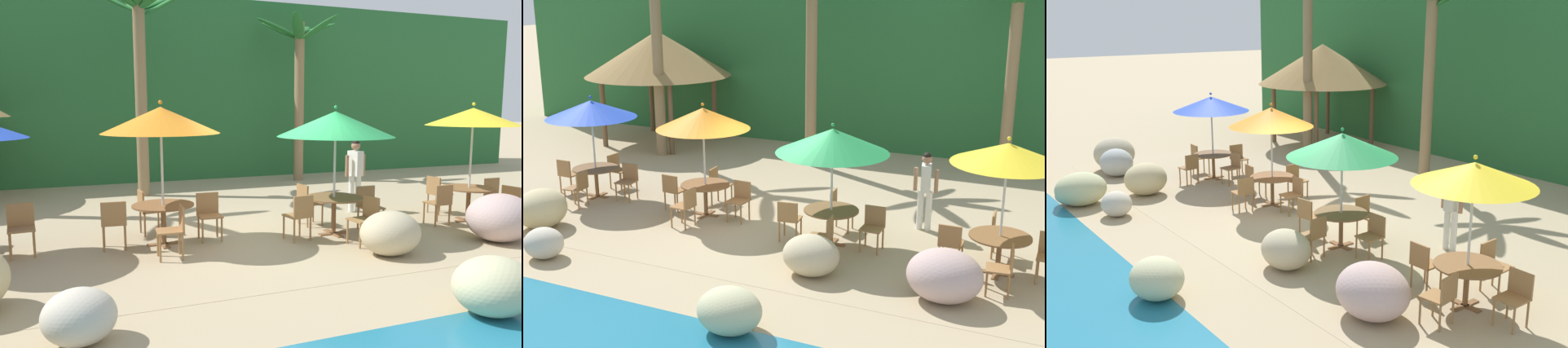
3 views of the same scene
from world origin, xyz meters
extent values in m
plane|color=tan|center=(0.00, 0.00, 0.00)|extent=(120.00, 120.00, 0.00)
cube|color=tan|center=(0.00, 0.00, 0.00)|extent=(18.00, 5.20, 0.01)
cube|color=#286633|center=(0.00, 9.00, 3.00)|extent=(28.00, 2.40, 6.00)
ellipsoid|color=#C4A49F|center=(3.93, -1.73, 0.44)|extent=(1.26, 1.10, 0.89)
ellipsoid|color=#C3B28E|center=(1.53, -1.71, 0.37)|extent=(1.05, 0.89, 0.75)
ellipsoid|color=#A8ACAB|center=(-7.02, -1.84, 0.41)|extent=(1.04, 0.95, 0.81)
ellipsoid|color=beige|center=(1.25, -4.16, 0.35)|extent=(1.01, 0.89, 0.71)
ellipsoid|color=#C9B786|center=(-4.67, -1.90, 0.43)|extent=(1.04, 1.12, 0.85)
ellipsoid|color=#BFC08D|center=(-4.78, -3.56, 0.41)|extent=(1.14, 1.26, 0.83)
ellipsoid|color=#C6AE98|center=(-4.93, -3.64, 0.26)|extent=(0.91, 1.03, 0.52)
ellipsoid|color=#B7A98B|center=(-7.82, -1.60, 0.50)|extent=(1.21, 1.22, 1.00)
ellipsoid|color=beige|center=(-3.39, -3.17, 0.30)|extent=(0.78, 0.71, 0.60)
cylinder|color=silver|center=(-5.05, 0.33, 1.14)|extent=(0.04, 0.04, 2.29)
cone|color=blue|center=(-5.05, 0.33, 2.19)|extent=(2.15, 2.15, 0.42)
sphere|color=blue|center=(-5.05, 0.33, 2.47)|extent=(0.07, 0.07, 0.07)
cube|color=brown|center=(-5.05, 0.33, 0.01)|extent=(0.60, 0.12, 0.03)
cube|color=brown|center=(-5.05, 0.33, 0.01)|extent=(0.12, 0.60, 0.03)
cylinder|color=brown|center=(-5.05, 0.33, 0.37)|extent=(0.09, 0.09, 0.71)
cylinder|color=brown|center=(-5.05, 0.33, 0.72)|extent=(1.10, 1.10, 0.03)
cylinder|color=#9E7042|center=(-4.01, 0.24, 0.23)|extent=(0.04, 0.04, 0.45)
cylinder|color=#9E7042|center=(-4.37, 0.21, 0.23)|extent=(0.04, 0.04, 0.45)
cylinder|color=#9E7042|center=(-4.04, 0.59, 0.23)|extent=(0.04, 0.04, 0.45)
cylinder|color=#9E7042|center=(-4.40, 0.56, 0.23)|extent=(0.04, 0.04, 0.45)
cube|color=#9E7042|center=(-4.20, 0.40, 0.47)|extent=(0.45, 0.45, 0.03)
cube|color=#9E7042|center=(-4.22, 0.60, 0.66)|extent=(0.42, 0.07, 0.42)
cylinder|color=#9E7042|center=(-4.81, 1.34, 0.23)|extent=(0.04, 0.04, 0.45)
cylinder|color=#9E7042|center=(-4.83, 0.99, 0.23)|extent=(0.04, 0.04, 0.45)
cylinder|color=#9E7042|center=(-5.17, 1.36, 0.23)|extent=(0.04, 0.04, 0.45)
cylinder|color=#9E7042|center=(-5.19, 1.01, 0.23)|extent=(0.04, 0.04, 0.45)
cube|color=#9E7042|center=(-5.00, 1.17, 0.47)|extent=(0.44, 0.44, 0.03)
cube|color=#9E7042|center=(-5.20, 1.19, 0.66)|extent=(0.06, 0.42, 0.42)
cylinder|color=#9E7042|center=(-6.07, 0.54, 0.23)|extent=(0.04, 0.04, 0.45)
cylinder|color=#9E7042|center=(-5.72, 0.53, 0.23)|extent=(0.04, 0.04, 0.45)
cylinder|color=#9E7042|center=(-6.08, 0.18, 0.23)|extent=(0.04, 0.04, 0.45)
cylinder|color=#9E7042|center=(-5.73, 0.17, 0.23)|extent=(0.04, 0.04, 0.45)
cube|color=#9E7042|center=(-5.90, 0.36, 0.47)|extent=(0.43, 0.43, 0.03)
cube|color=#9E7042|center=(-5.91, 0.16, 0.66)|extent=(0.42, 0.05, 0.42)
cylinder|color=#9E7042|center=(-5.11, -0.72, 0.23)|extent=(0.04, 0.04, 0.45)
cylinder|color=#9E7042|center=(-5.15, -0.36, 0.23)|extent=(0.04, 0.04, 0.45)
cylinder|color=#9E7042|center=(-4.76, -0.68, 0.23)|extent=(0.04, 0.04, 0.45)
cylinder|color=#9E7042|center=(-4.80, -0.32, 0.23)|extent=(0.04, 0.04, 0.45)
cube|color=#9E7042|center=(-4.95, -0.52, 0.47)|extent=(0.47, 0.47, 0.03)
cube|color=#9E7042|center=(-4.76, -0.50, 0.66)|extent=(0.08, 0.42, 0.42)
cylinder|color=silver|center=(-1.89, 0.27, 1.17)|extent=(0.04, 0.04, 2.34)
cone|color=orange|center=(-1.89, 0.27, 2.24)|extent=(2.07, 2.07, 0.46)
sphere|color=orange|center=(-1.89, 0.27, 2.54)|extent=(0.07, 0.07, 0.07)
cube|color=brown|center=(-1.89, 0.27, 0.01)|extent=(0.60, 0.12, 0.03)
cube|color=brown|center=(-1.89, 0.27, 0.01)|extent=(0.12, 0.60, 0.03)
cylinder|color=brown|center=(-1.89, 0.27, 0.37)|extent=(0.09, 0.09, 0.71)
cylinder|color=brown|center=(-1.89, 0.27, 0.72)|extent=(1.10, 1.10, 0.03)
cylinder|color=#9E7042|center=(-0.87, 0.05, 0.23)|extent=(0.04, 0.04, 0.45)
cylinder|color=#9E7042|center=(-1.23, 0.07, 0.23)|extent=(0.04, 0.04, 0.45)
cylinder|color=#9E7042|center=(-0.86, 0.41, 0.23)|extent=(0.04, 0.04, 0.45)
cylinder|color=#9E7042|center=(-1.21, 0.42, 0.23)|extent=(0.04, 0.04, 0.45)
cube|color=#9E7042|center=(-1.04, 0.24, 0.47)|extent=(0.44, 0.44, 0.03)
cube|color=#9E7042|center=(-1.03, 0.44, 0.66)|extent=(0.42, 0.05, 0.42)
cylinder|color=#9E7042|center=(-1.81, 1.31, 0.23)|extent=(0.04, 0.04, 0.45)
cylinder|color=#9E7042|center=(-1.78, 0.96, 0.23)|extent=(0.04, 0.04, 0.45)
cylinder|color=#9E7042|center=(-2.17, 1.28, 0.23)|extent=(0.04, 0.04, 0.45)
cylinder|color=#9E7042|center=(-2.13, 0.92, 0.23)|extent=(0.04, 0.04, 0.45)
cube|color=#9E7042|center=(-1.97, 1.12, 0.47)|extent=(0.46, 0.46, 0.03)
cube|color=#9E7042|center=(-2.17, 1.10, 0.66)|extent=(0.08, 0.42, 0.42)
cylinder|color=#9E7042|center=(-2.90, 0.53, 0.23)|extent=(0.04, 0.04, 0.45)
cylinder|color=#9E7042|center=(-2.55, 0.50, 0.23)|extent=(0.04, 0.04, 0.45)
cylinder|color=#9E7042|center=(-2.93, 0.17, 0.23)|extent=(0.04, 0.04, 0.45)
cylinder|color=#9E7042|center=(-2.57, 0.15, 0.23)|extent=(0.04, 0.04, 0.45)
cube|color=#9E7042|center=(-2.74, 0.34, 0.47)|extent=(0.45, 0.45, 0.03)
cube|color=#9E7042|center=(-2.75, 0.14, 0.66)|extent=(0.42, 0.07, 0.42)
cylinder|color=#9E7042|center=(-2.13, -0.74, 0.23)|extent=(0.04, 0.04, 0.45)
cylinder|color=#9E7042|center=(-2.11, -0.39, 0.23)|extent=(0.04, 0.04, 0.45)
cylinder|color=#9E7042|center=(-1.77, -0.77, 0.23)|extent=(0.04, 0.04, 0.45)
cylinder|color=#9E7042|center=(-1.75, -0.41, 0.23)|extent=(0.04, 0.04, 0.45)
cube|color=#9E7042|center=(-1.94, -0.58, 0.47)|extent=(0.44, 0.44, 0.03)
cube|color=#9E7042|center=(-1.74, -0.59, 0.66)|extent=(0.06, 0.42, 0.42)
cylinder|color=silver|center=(1.32, -0.18, 1.12)|extent=(0.04, 0.04, 2.24)
cone|color=#238E47|center=(1.32, -0.18, 2.14)|extent=(2.23, 2.23, 0.48)
sphere|color=#238E47|center=(1.32, -0.18, 2.46)|extent=(0.07, 0.07, 0.07)
cube|color=brown|center=(1.32, -0.18, 0.01)|extent=(0.60, 0.12, 0.03)
cube|color=brown|center=(1.32, -0.18, 0.01)|extent=(0.12, 0.60, 0.03)
cylinder|color=brown|center=(1.32, -0.18, 0.37)|extent=(0.09, 0.09, 0.71)
cylinder|color=brown|center=(1.32, -0.18, 0.72)|extent=(1.10, 1.10, 0.03)
cylinder|color=#9E7042|center=(2.35, -0.35, 0.23)|extent=(0.04, 0.04, 0.45)
cylinder|color=#9E7042|center=(1.99, -0.36, 0.23)|extent=(0.04, 0.04, 0.45)
cylinder|color=#9E7042|center=(2.35, 0.01, 0.23)|extent=(0.04, 0.04, 0.45)
cylinder|color=#9E7042|center=(1.99, 0.00, 0.23)|extent=(0.04, 0.04, 0.45)
cube|color=#9E7042|center=(2.17, -0.18, 0.47)|extent=(0.42, 0.42, 0.03)
cube|color=#9E7042|center=(2.17, 0.02, 0.66)|extent=(0.42, 0.04, 0.42)
cylinder|color=#9E7042|center=(1.41, 0.86, 0.23)|extent=(0.04, 0.04, 0.45)
cylinder|color=#9E7042|center=(1.44, 0.50, 0.23)|extent=(0.04, 0.04, 0.45)
cylinder|color=#9E7042|center=(1.06, 0.83, 0.23)|extent=(0.04, 0.04, 0.45)
cylinder|color=#9E7042|center=(1.08, 0.47, 0.23)|extent=(0.04, 0.04, 0.45)
cube|color=#9E7042|center=(1.25, 0.66, 0.47)|extent=(0.45, 0.45, 0.03)
cube|color=#9E7042|center=(1.05, 0.65, 0.66)|extent=(0.07, 0.42, 0.42)
cylinder|color=#9E7042|center=(0.28, -0.16, 0.23)|extent=(0.04, 0.04, 0.45)
cylinder|color=#9E7042|center=(0.63, -0.11, 0.23)|extent=(0.04, 0.04, 0.45)
cylinder|color=#9E7042|center=(0.33, -0.51, 0.23)|extent=(0.04, 0.04, 0.45)
cylinder|color=#9E7042|center=(0.68, -0.46, 0.23)|extent=(0.04, 0.04, 0.45)
cube|color=#9E7042|center=(0.48, -0.31, 0.47)|extent=(0.48, 0.48, 0.03)
cube|color=#9E7042|center=(0.51, -0.51, 0.66)|extent=(0.42, 0.10, 0.42)
cylinder|color=#9E7042|center=(1.26, -1.23, 0.23)|extent=(0.04, 0.04, 0.45)
cylinder|color=#9E7042|center=(1.22, -0.87, 0.23)|extent=(0.04, 0.04, 0.45)
cylinder|color=#9E7042|center=(1.61, -1.19, 0.23)|extent=(0.04, 0.04, 0.45)
cylinder|color=#9E7042|center=(1.57, -0.83, 0.23)|extent=(0.04, 0.04, 0.45)
cube|color=#9E7042|center=(1.42, -1.03, 0.47)|extent=(0.47, 0.47, 0.03)
cube|color=#9E7042|center=(1.61, -1.01, 0.66)|extent=(0.08, 0.42, 0.42)
cylinder|color=silver|center=(4.58, -0.26, 1.18)|extent=(0.04, 0.04, 2.35)
cone|color=yellow|center=(4.58, -0.26, 2.25)|extent=(1.95, 1.95, 0.37)
sphere|color=yellow|center=(4.58, -0.26, 2.52)|extent=(0.07, 0.07, 0.07)
cube|color=brown|center=(4.58, -0.26, 0.01)|extent=(0.60, 0.12, 0.03)
cube|color=brown|center=(4.58, -0.26, 0.01)|extent=(0.12, 0.60, 0.03)
cylinder|color=brown|center=(4.58, -0.26, 0.37)|extent=(0.09, 0.09, 0.71)
cylinder|color=brown|center=(4.58, -0.26, 0.72)|extent=(1.10, 1.10, 0.03)
cylinder|color=#9E7042|center=(5.61, -0.43, 0.23)|extent=(0.04, 0.04, 0.45)
cylinder|color=#9E7042|center=(5.25, -0.44, 0.23)|extent=(0.04, 0.04, 0.45)
cylinder|color=#9E7042|center=(5.61, -0.08, 0.23)|extent=(0.04, 0.04, 0.45)
cylinder|color=#9E7042|center=(5.25, -0.08, 0.23)|extent=(0.04, 0.04, 0.45)
cube|color=#9E7042|center=(5.43, -0.26, 0.47)|extent=(0.42, 0.42, 0.03)
cube|color=#9E7042|center=(5.43, -0.06, 0.66)|extent=(0.42, 0.04, 0.42)
cylinder|color=#9E7042|center=(4.72, 0.77, 0.23)|extent=(0.04, 0.04, 0.45)
cylinder|color=#9E7042|center=(4.73, 0.42, 0.23)|extent=(0.04, 0.04, 0.45)
cylinder|color=#9E7042|center=(4.36, 0.76, 0.23)|extent=(0.04, 0.04, 0.45)
cylinder|color=#9E7042|center=(4.37, 0.40, 0.23)|extent=(0.04, 0.04, 0.45)
cube|color=#9E7042|center=(4.55, 0.59, 0.47)|extent=(0.44, 0.44, 0.03)
cube|color=#9E7042|center=(4.35, 0.58, 0.66)|extent=(0.05, 0.42, 0.42)
cylinder|color=#9E7042|center=(3.55, -0.10, 0.23)|extent=(0.04, 0.04, 0.45)
cylinder|color=#9E7042|center=(3.91, -0.09, 0.23)|extent=(0.04, 0.04, 0.45)
cylinder|color=#9E7042|center=(3.55, -0.45, 0.23)|extent=(0.04, 0.04, 0.45)
cylinder|color=#9E7042|center=(3.91, -0.45, 0.23)|extent=(0.04, 0.04, 0.45)
cube|color=#9E7042|center=(3.73, -0.27, 0.47)|extent=(0.43, 0.43, 0.03)
cube|color=#9E7042|center=(3.73, -0.47, 0.66)|extent=(0.42, 0.04, 0.42)
cylinder|color=#9E7042|center=(4.54, -1.30, 0.23)|extent=(0.04, 0.04, 0.45)
cylinder|color=#9E7042|center=(4.50, -0.95, 0.23)|extent=(0.04, 0.04, 0.45)
cylinder|color=#9E7042|center=(4.90, -1.26, 0.23)|extent=(0.04, 0.04, 0.45)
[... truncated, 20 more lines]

